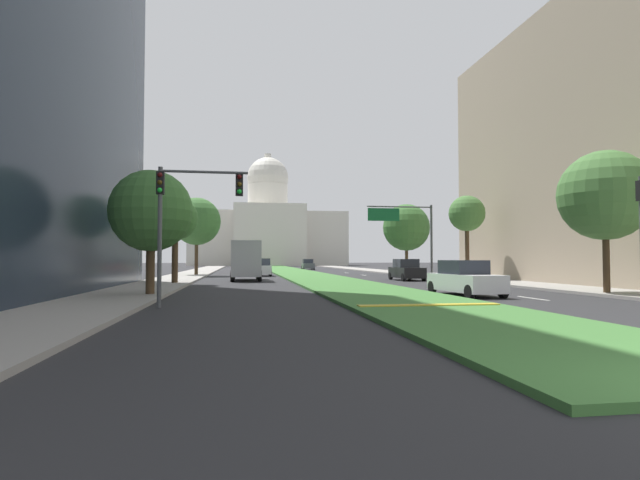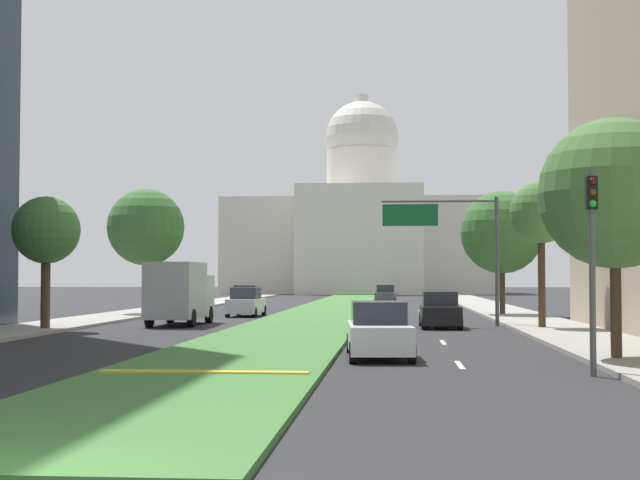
{
  "view_description": "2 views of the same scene",
  "coord_description": "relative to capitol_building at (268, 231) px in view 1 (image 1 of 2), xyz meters",
  "views": [
    {
      "loc": [
        -6.62,
        -5.29,
        1.82
      ],
      "look_at": [
        -0.45,
        34.27,
        3.28
      ],
      "focal_mm": 28.21,
      "sensor_mm": 36.0,
      "label": 1
    },
    {
      "loc": [
        4.65,
        -10.88,
        2.51
      ],
      "look_at": [
        -0.13,
        49.36,
        4.84
      ],
      "focal_mm": 52.49,
      "sensor_mm": 36.0,
      "label": 2
    }
  ],
  "objects": [
    {
      "name": "sedan_midblock",
      "position": [
        6.86,
        -90.14,
        -8.16
      ],
      "size": [
        1.93,
        4.33,
        1.77
      ],
      "color": "black",
      "rests_on": "ground_plane"
    },
    {
      "name": "lane_dashes_right",
      "position": [
        6.49,
        -88.79,
        -8.98
      ],
      "size": [
        0.16,
        43.51,
        0.01
      ],
      "color": "silver",
      "rests_on": "ground_plane"
    },
    {
      "name": "street_tree_right_near",
      "position": [
        11.07,
        -107.93,
        -4.07
      ],
      "size": [
        4.43,
        4.43,
        7.14
      ],
      "color": "#4C3823",
      "rests_on": "ground_plane"
    },
    {
      "name": "sedan_distant",
      "position": [
        -4.54,
        -78.06,
        -8.14
      ],
      "size": [
        1.96,
        4.43,
        1.81
      ],
      "color": "silver",
      "rests_on": "ground_plane"
    },
    {
      "name": "sedan_lead_stopped",
      "position": [
        4.17,
        -106.9,
        -8.17
      ],
      "size": [
        2.2,
        4.82,
        1.73
      ],
      "color": "silver",
      "rests_on": "ground_plane"
    },
    {
      "name": "street_tree_right_far",
      "position": [
        11.36,
        -76.88,
        -3.76
      ],
      "size": [
        5.16,
        5.16,
        7.82
      ],
      "color": "#4C3823",
      "rests_on": "ground_plane"
    },
    {
      "name": "sedan_far_horizon",
      "position": [
        -6.34,
        -66.87,
        -8.14
      ],
      "size": [
        2.1,
        4.51,
        1.82
      ],
      "color": "maroon",
      "rests_on": "ground_plane"
    },
    {
      "name": "sidewalk_right",
      "position": [
        12.1,
        -74.54,
        -8.91
      ],
      "size": [
        4.0,
        113.16,
        0.15
      ],
      "primitive_type": "cube",
      "color": "#9E9991",
      "rests_on": "ground_plane"
    },
    {
      "name": "overhead_guide_sign",
      "position": [
        7.59,
        -88.25,
        -4.32
      ],
      "size": [
        5.88,
        0.2,
        6.5
      ],
      "color": "#515456",
      "rests_on": "ground_plane"
    },
    {
      "name": "sedan_very_far",
      "position": [
        3.87,
        -50.27,
        -8.18
      ],
      "size": [
        1.99,
        4.33,
        1.71
      ],
      "color": "#4C5156",
      "rests_on": "ground_plane"
    },
    {
      "name": "grass_median",
      "position": [
        0.0,
        -68.25,
        -8.91
      ],
      "size": [
        5.75,
        113.16,
        0.14
      ],
      "primitive_type": "cube",
      "color": "#427A38",
      "rests_on": "ground_plane"
    },
    {
      "name": "ground_plane",
      "position": [
        0.0,
        -61.97,
        -8.98
      ],
      "size": [
        276.6,
        276.6,
        0.0
      ],
      "primitive_type": "plane",
      "color": "#2B2B2D"
    },
    {
      "name": "capitol_building",
      "position": [
        0.0,
        0.0,
        0.0
      ],
      "size": [
        39.07,
        22.97,
        29.16
      ],
      "color": "silver",
      "rests_on": "ground_plane"
    },
    {
      "name": "box_truck_delivery",
      "position": [
        -6.28,
        -88.68,
        -7.3
      ],
      "size": [
        2.4,
        6.4,
        3.2
      ],
      "color": "#BCBCC1",
      "rests_on": "ground_plane"
    },
    {
      "name": "street_tree_right_mid",
      "position": [
        11.47,
        -91.72,
        -3.57
      ],
      "size": [
        2.92,
        2.92,
        6.94
      ],
      "color": "#4C3823",
      "rests_on": "ground_plane"
    },
    {
      "name": "traffic_light_near_left",
      "position": [
        -8.76,
        -111.02,
        -5.19
      ],
      "size": [
        3.34,
        0.35,
        5.2
      ],
      "color": "#515456",
      "rests_on": "ground_plane"
    },
    {
      "name": "median_curb_nose",
      "position": [
        0.0,
        -112.97,
        -8.82
      ],
      "size": [
        5.18,
        0.5,
        0.04
      ],
      "primitive_type": "cube",
      "color": "gold",
      "rests_on": "grass_median"
    },
    {
      "name": "sidewalk_left",
      "position": [
        -12.1,
        -74.54,
        -8.91
      ],
      "size": [
        4.0,
        113.16,
        0.15
      ],
      "primitive_type": "cube",
      "color": "#9E9991",
      "rests_on": "ground_plane"
    },
    {
      "name": "street_tree_left_near",
      "position": [
        -10.88,
        -105.46,
        -4.93
      ],
      "size": [
        3.87,
        3.87,
        6.01
      ],
      "color": "#4C3823",
      "rests_on": "ground_plane"
    },
    {
      "name": "street_tree_left_far",
      "position": [
        -11.26,
        -76.86,
        -3.34
      ],
      "size": [
        4.94,
        4.94,
        8.12
      ],
      "color": "#4C3823",
      "rests_on": "ground_plane"
    },
    {
      "name": "street_tree_left_mid",
      "position": [
        -11.19,
        -94.26,
        -4.43
      ],
      "size": [
        3.08,
        3.08,
        6.15
      ],
      "color": "#4C3823",
      "rests_on": "ground_plane"
    }
  ]
}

